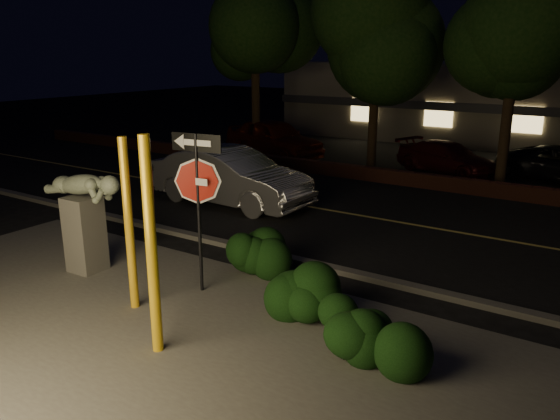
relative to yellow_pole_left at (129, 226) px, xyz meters
The scene contains 21 objects.
ground 10.76m from the yellow_pole_left, 84.31° to the left, with size 90.00×90.00×0.00m, color black.
patio 1.93m from the yellow_pole_left, 20.98° to the right, with size 14.00×6.00×0.02m, color #4C4944.
road 7.83m from the yellow_pole_left, 82.08° to the left, with size 80.00×8.00×0.01m, color black.
lane_marking 7.82m from the yellow_pole_left, 82.08° to the left, with size 80.00×0.12×0.01m, color gold.
curb 3.95m from the yellow_pole_left, 73.18° to the left, with size 80.00×0.25×0.12m, color #4C4944.
brick_wall 12.02m from the yellow_pole_left, 84.92° to the left, with size 40.00×0.35×0.50m, color #482117.
parking_lot 17.70m from the yellow_pole_left, 86.56° to the left, with size 40.00×12.00×0.01m, color black.
building 25.61m from the yellow_pole_left, 87.64° to the left, with size 22.00×10.20×4.00m.
tree_far_a 15.72m from the yellow_pole_left, 117.06° to the left, with size 4.60×4.60×7.43m.
tree_far_b 14.57m from the yellow_pole_left, 95.97° to the left, with size 5.20×5.20×8.41m.
tree_far_c 14.45m from the yellow_pole_left, 75.13° to the left, with size 4.80×4.80×7.84m.
yellow_pole_left is the anchor object (origin of this frame).
yellow_pole_right 1.70m from the yellow_pole_left, 30.68° to the right, with size 0.17×0.17×3.41m, color yellow.
signpost 1.48m from the yellow_pole_left, 65.41° to the left, with size 1.05×0.18×3.10m.
sculpture 2.25m from the yellow_pole_left, 162.40° to the left, with size 2.05×0.66×2.19m.
hedge_center 2.90m from the yellow_pole_left, 66.00° to the left, with size 2.05×0.96×1.07m, color black.
hedge_right 3.52m from the yellow_pole_left, 23.29° to the left, with size 1.77×0.95×1.16m, color black.
hedge_far_right 4.63m from the yellow_pole_left, ahead, with size 1.42×0.88×0.98m, color black.
silver_sedan 7.25m from the yellow_pole_left, 113.82° to the left, with size 1.82×5.21×1.72m, color silver.
parked_car_red 15.22m from the yellow_pole_left, 114.05° to the left, with size 2.01×5.01×1.71m, color maroon.
parked_car_darkred 14.77m from the yellow_pole_left, 84.86° to the left, with size 1.69×4.16×1.21m, color #441013.
Camera 1 is at (6.17, -6.81, 4.51)m, focal length 35.00 mm.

